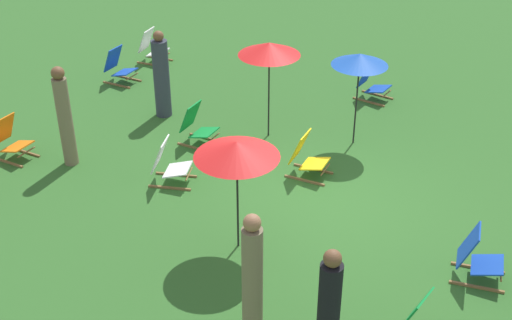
# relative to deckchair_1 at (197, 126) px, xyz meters

# --- Properties ---
(ground_plane) EXTENTS (40.00, 40.00, 0.00)m
(ground_plane) POSITION_rel_deckchair_1_xyz_m (-0.95, -2.83, -0.37)
(ground_plane) COLOR #2D6026
(deckchair_1) EXTENTS (0.54, 0.80, 0.83)m
(deckchair_1) POSITION_rel_deckchair_1_xyz_m (0.00, 0.00, 0.00)
(deckchair_1) COLOR olive
(deckchair_1) RESTS_ON ground
(deckchair_2) EXTENTS (0.54, 0.80, 0.83)m
(deckchair_2) POSITION_rel_deckchair_1_xyz_m (-1.84, 2.94, 0.00)
(deckchair_2) COLOR olive
(deckchair_2) RESTS_ON ground
(deckchair_3) EXTENTS (0.64, 0.85, 0.83)m
(deckchair_3) POSITION_rel_deckchair_1_xyz_m (-1.46, -0.19, 0.00)
(deckchair_3) COLOR olive
(deckchair_3) RESTS_ON ground
(deckchair_4) EXTENTS (0.53, 0.79, 0.83)m
(deckchair_4) POSITION_rel_deckchair_1_xyz_m (1.92, 3.01, 0.00)
(deckchair_4) COLOR olive
(deckchair_4) RESTS_ON ground
(deckchair_5) EXTENTS (0.62, 0.84, 0.83)m
(deckchair_5) POSITION_rel_deckchair_1_xyz_m (3.30, -2.59, 0.00)
(deckchair_5) COLOR olive
(deckchair_5) RESTS_ON ground
(deckchair_7) EXTENTS (0.50, 0.78, 0.83)m
(deckchair_7) POSITION_rel_deckchair_1_xyz_m (-0.29, -2.34, 0.00)
(deckchair_7) COLOR olive
(deckchair_7) RESTS_ON ground
(deckchair_8) EXTENTS (0.54, 0.80, 0.83)m
(deckchair_8) POSITION_rel_deckchair_1_xyz_m (-2.02, -5.49, 0.00)
(deckchair_8) COLOR olive
(deckchair_8) RESTS_ON ground
(deckchair_9) EXTENTS (0.49, 0.77, 0.83)m
(deckchair_9) POSITION_rel_deckchair_1_xyz_m (3.28, 2.93, 0.00)
(deckchair_9) COLOR olive
(deckchair_9) RESTS_ON ground
(umbrella_0) EXTENTS (1.18, 1.18, 1.95)m
(umbrella_0) POSITION_rel_deckchair_1_xyz_m (0.83, -1.15, 1.45)
(umbrella_0) COLOR black
(umbrella_0) RESTS_ON ground
(umbrella_1) EXTENTS (1.25, 1.25, 1.82)m
(umbrella_1) POSITION_rel_deckchair_1_xyz_m (-2.66, -2.06, 1.33)
(umbrella_1) COLOR black
(umbrella_1) RESTS_ON ground
(umbrella_2) EXTENTS (1.05, 1.05, 1.85)m
(umbrella_2) POSITION_rel_deckchair_1_xyz_m (1.19, -2.78, 1.36)
(umbrella_2) COLOR black
(umbrella_2) RESTS_ON ground
(person_0) EXTENTS (0.39, 0.39, 1.66)m
(person_0) POSITION_rel_deckchair_1_xyz_m (-4.30, -3.99, 0.43)
(person_0) COLOR black
(person_0) RESTS_ON ground
(person_1) EXTENTS (0.32, 0.32, 1.89)m
(person_1) POSITION_rel_deckchair_1_xyz_m (-4.31, -3.00, 0.55)
(person_1) COLOR #72664C
(person_1) RESTS_ON ground
(person_2) EXTENTS (0.47, 0.47, 1.84)m
(person_2) POSITION_rel_deckchair_1_xyz_m (0.82, 1.22, 0.50)
(person_2) COLOR #333847
(person_2) RESTS_ON ground
(person_3) EXTENTS (0.30, 0.30, 1.92)m
(person_3) POSITION_rel_deckchair_1_xyz_m (-1.59, 1.81, 0.57)
(person_3) COLOR #72664C
(person_3) RESTS_ON ground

